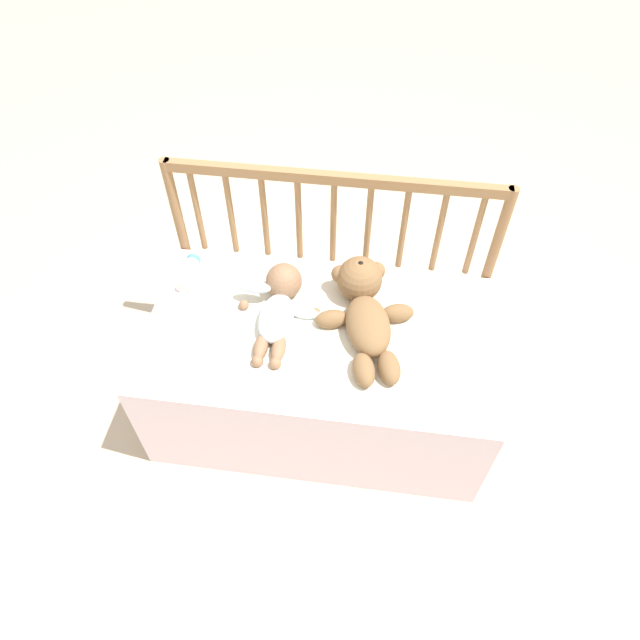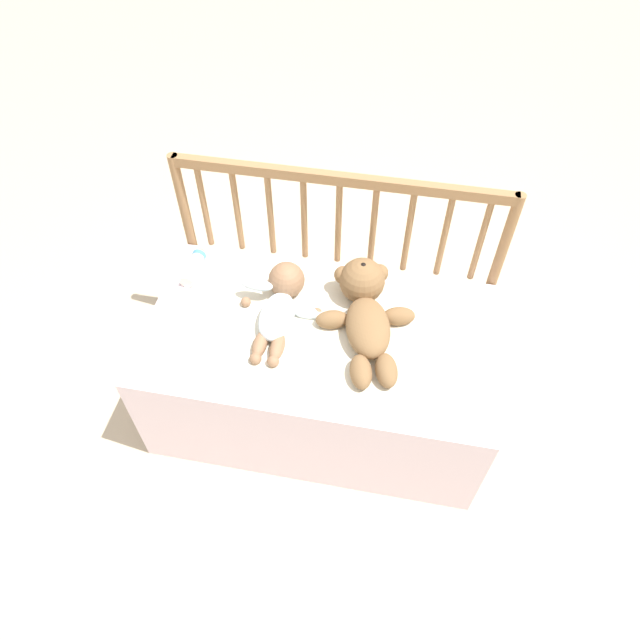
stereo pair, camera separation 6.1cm
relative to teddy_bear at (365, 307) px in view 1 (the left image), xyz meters
name	(u,v)px [view 1 (the left image)]	position (x,y,z in m)	size (l,w,h in m)	color
ground_plane	(320,404)	(-0.14, -0.08, -0.51)	(12.00, 12.00, 0.00)	#C6B293
crib_mattress	(320,371)	(-0.14, -0.08, -0.29)	(1.16, 0.65, 0.45)	silver
crib_rail	(333,233)	(-0.14, 0.27, 0.07)	(1.16, 0.04, 0.83)	#997047
blanket	(329,330)	(-0.11, -0.07, -0.06)	(0.84, 0.58, 0.01)	silver
teddy_bear	(365,307)	(0.00, 0.00, 0.00)	(0.34, 0.49, 0.16)	olive
baby	(279,305)	(-0.29, -0.02, -0.01)	(0.29, 0.40, 0.13)	white
baby_bottle	(189,271)	(-0.64, 0.12, -0.04)	(0.05, 0.17, 0.05)	#F4E5CC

